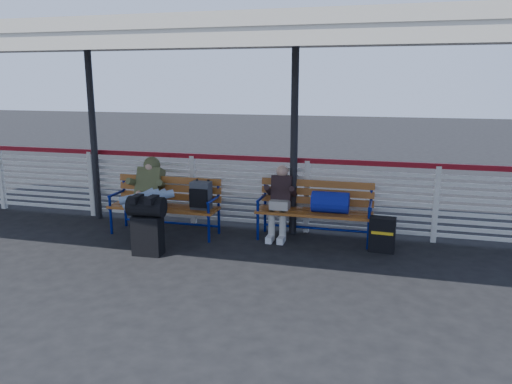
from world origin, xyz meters
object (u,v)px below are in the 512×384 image
(bench_right, at_px, (322,204))
(companion_person, at_px, (280,201))
(luggage_stack, at_px, (147,223))
(bench_left, at_px, (176,199))
(suitcase_side, at_px, (382,235))
(traveler_man, at_px, (147,194))

(bench_right, relative_size, companion_person, 1.57)
(luggage_stack, height_order, companion_person, companion_person)
(bench_left, xyz_separation_m, suitcase_side, (3.27, -0.01, -0.33))
(luggage_stack, relative_size, traveler_man, 0.53)
(traveler_man, xyz_separation_m, suitcase_side, (3.60, 0.33, -0.46))
(traveler_man, height_order, suitcase_side, traveler_man)
(bench_left, bearing_deg, traveler_man, -133.52)
(suitcase_side, bearing_deg, bench_right, 165.51)
(luggage_stack, xyz_separation_m, bench_right, (2.32, 1.33, 0.12))
(luggage_stack, distance_m, bench_right, 2.67)
(luggage_stack, height_order, suitcase_side, luggage_stack)
(bench_left, bearing_deg, bench_right, 7.17)
(luggage_stack, bearing_deg, traveler_man, 113.66)
(bench_left, relative_size, bench_right, 1.00)
(luggage_stack, bearing_deg, companion_person, 35.56)
(bench_right, distance_m, traveler_man, 2.74)
(bench_left, xyz_separation_m, bench_right, (2.33, 0.29, 0.00))
(luggage_stack, height_order, traveler_man, traveler_man)
(bench_right, distance_m, companion_person, 0.67)
(companion_person, bearing_deg, traveler_man, -162.45)
(bench_right, bearing_deg, traveler_man, -166.47)
(suitcase_side, bearing_deg, bench_left, -176.44)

